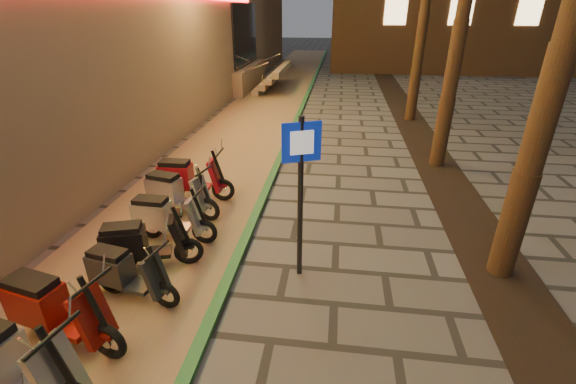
# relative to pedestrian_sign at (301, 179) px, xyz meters

# --- Properties ---
(ground) EXTENTS (120.00, 120.00, 0.00)m
(ground) POSITION_rel_pedestrian_sign_xyz_m (-0.23, -1.51, -1.74)
(ground) COLOR #474442
(ground) RESTS_ON ground
(parking_strip) EXTENTS (3.40, 60.00, 0.01)m
(parking_strip) POSITION_rel_pedestrian_sign_xyz_m (-2.83, 8.49, -1.74)
(parking_strip) COLOR #8C7251
(parking_strip) RESTS_ON ground
(green_curb) EXTENTS (0.18, 60.00, 0.10)m
(green_curb) POSITION_rel_pedestrian_sign_xyz_m (-1.13, 8.49, -1.69)
(green_curb) COLOR #266733
(green_curb) RESTS_ON ground
(planting_strip) EXTENTS (1.20, 40.00, 0.02)m
(planting_strip) POSITION_rel_pedestrian_sign_xyz_m (3.37, 3.49, -1.73)
(planting_strip) COLOR black
(planting_strip) RESTS_ON ground
(pedestrian_sign) EXTENTS (0.56, 0.26, 2.69)m
(pedestrian_sign) POSITION_rel_pedestrian_sign_xyz_m (0.00, 0.00, 0.00)
(pedestrian_sign) COLOR black
(pedestrian_sign) RESTS_ON ground
(scooter_3) EXTENTS (1.84, 0.80, 1.30)m
(scooter_3) POSITION_rel_pedestrian_sign_xyz_m (-2.91, -2.71, -1.18)
(scooter_3) COLOR black
(scooter_3) RESTS_ON ground
(scooter_4) EXTENTS (1.75, 0.80, 1.23)m
(scooter_4) POSITION_rel_pedestrian_sign_xyz_m (-3.01, -1.87, -1.21)
(scooter_4) COLOR black
(scooter_4) RESTS_ON ground
(scooter_5) EXTENTS (1.50, 0.67, 1.05)m
(scooter_5) POSITION_rel_pedestrian_sign_xyz_m (-2.57, -0.94, -1.29)
(scooter_5) COLOR black
(scooter_5) RESTS_ON ground
(scooter_6) EXTENTS (1.60, 0.86, 1.14)m
(scooter_6) POSITION_rel_pedestrian_sign_xyz_m (-2.66, -0.21, -1.25)
(scooter_6) COLOR black
(scooter_6) RESTS_ON ground
(scooter_7) EXTENTS (1.60, 0.56, 1.13)m
(scooter_7) POSITION_rel_pedestrian_sign_xyz_m (-2.63, 0.72, -1.25)
(scooter_7) COLOR black
(scooter_7) RESTS_ON ground
(scooter_8) EXTENTS (1.68, 0.79, 1.18)m
(scooter_8) POSITION_rel_pedestrian_sign_xyz_m (-2.84, 1.71, -1.23)
(scooter_8) COLOR black
(scooter_8) RESTS_ON ground
(scooter_9) EXTENTS (1.73, 0.61, 1.22)m
(scooter_9) POSITION_rel_pedestrian_sign_xyz_m (-2.86, 2.47, -1.21)
(scooter_9) COLOR black
(scooter_9) RESTS_ON ground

